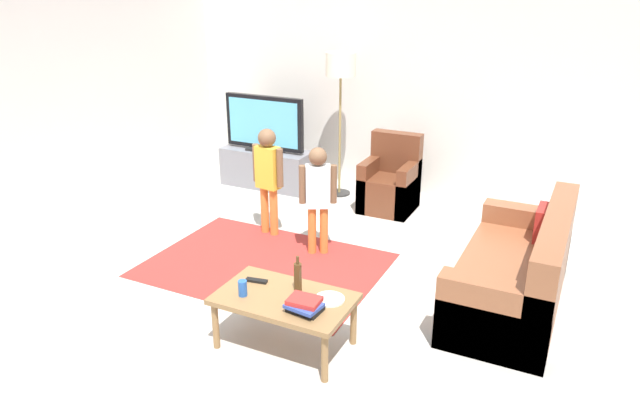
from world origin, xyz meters
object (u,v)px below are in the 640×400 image
Objects in this scene: bottle at (298,277)px; couch at (521,276)px; floor_lamp at (341,72)px; tv_remote at (257,281)px; coffee_table at (284,302)px; armchair at (391,185)px; child_center at (318,191)px; soda_can at (243,288)px; tv_stand at (267,168)px; tv at (264,124)px; book_stack at (305,305)px; child_near_tv at (268,172)px; plate at (330,299)px.

couch is at bearing 40.72° from bottle.
tv_remote is (0.71, -3.11, -1.11)m from floor_lamp.
armchair is at bearing 94.76° from coffee_table.
floor_lamp is 1.62× the size of child_center.
tv_remote is at bearing -144.88° from couch.
coffee_table is at bearing -137.61° from couch.
soda_can is (-0.03, -3.14, 0.18)m from armchair.
couch is 2.00× the size of armchair.
couch reaches higher than tv_stand.
armchair is 1.54m from child_center.
tv is 4.29× the size of book_stack.
coffee_table is (1.17, -1.74, -0.33)m from child_near_tv.
soda_can is at bearing -90.53° from armchair.
tv reaches higher than bottle.
floor_lamp is 14.83× the size of soda_can.
tv is 3.87m from book_stack.
tv is at bearing 179.39° from armchair.
couch reaches higher than tv_remote.
book_stack is 1.17× the size of plate.
plate is at bearing 66.04° from book_stack.
child_center reaches higher than armchair.
coffee_table is at bearing -72.47° from child_center.
plate is (1.49, -1.64, -0.27)m from child_near_tv.
tv_remote is (0.87, -1.64, -0.27)m from child_near_tv.
soda_can is (-1.77, -1.48, 0.19)m from couch.
tv reaches higher than book_stack.
tv_stand reaches higher than coffee_table.
child_near_tv reaches higher than couch.
armchair reaches higher than bottle.
child_center is 1.10× the size of coffee_table.
armchair reaches higher than soda_can.
armchair is 2.92m from bottle.
coffee_table is at bearing 153.79° from book_stack.
book_stack is (1.40, -1.85, -0.23)m from child_near_tv.
book_stack is 0.90× the size of bottle.
child_center is 1.64m from coffee_table.
floor_lamp reaches higher than tv_stand.
child_near_tv is at bearing 171.71° from couch.
bottle is at bearing -71.10° from floor_lamp.
tv is 9.17× the size of soda_can.
tv_remote is at bearing 158.12° from book_stack.
child_center is at bearing -16.49° from child_near_tv.
armchair is at bearing 80.91° from child_center.
coffee_table is at bearing -56.13° from child_near_tv.
armchair is (-1.74, 1.66, 0.01)m from couch.
soda_can is at bearing -61.51° from tv.
couch is 1.64× the size of child_center.
couch is 2.72m from child_near_tv.
floor_lamp reaches higher than couch.
coffee_table is 0.27m from book_stack.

